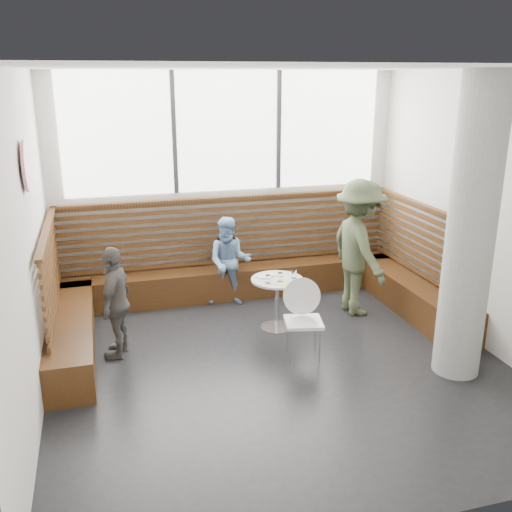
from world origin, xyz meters
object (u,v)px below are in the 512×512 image
object	(u,v)px
concrete_column	(471,231)
cafe_table	(277,293)
cafe_chair	(302,313)
child_back	(229,262)
adult_man	(359,248)
child_left	(116,302)

from	to	relation	value
concrete_column	cafe_table	size ratio (longest dim) A/B	4.70
cafe_chair	child_back	size ratio (longest dim) A/B	0.72
cafe_table	child_back	xyz separation A→B (m)	(-0.39, 0.97, 0.15)
concrete_column	adult_man	size ratio (longest dim) A/B	1.73
concrete_column	cafe_chair	xyz separation A→B (m)	(-1.53, 0.80, -1.07)
concrete_column	child_left	bearing A→B (deg)	158.65
concrete_column	child_back	world-z (taller)	concrete_column
child_left	concrete_column	bearing A→B (deg)	88.32
cafe_chair	child_left	bearing A→B (deg)	175.49
cafe_table	cafe_chair	size ratio (longest dim) A/B	0.75
concrete_column	adult_man	world-z (taller)	concrete_column
cafe_table	child_back	size ratio (longest dim) A/B	0.54
cafe_chair	adult_man	world-z (taller)	adult_man
child_back	child_left	distance (m)	1.98
cafe_table	cafe_chair	distance (m)	0.78
adult_man	cafe_table	bearing A→B (deg)	98.29
child_back	child_left	bearing A→B (deg)	-127.90
cafe_table	adult_man	world-z (taller)	adult_man
cafe_table	adult_man	distance (m)	1.32
adult_man	child_left	xyz separation A→B (m)	(-3.21, -0.41, -0.26)
concrete_column	adult_man	bearing A→B (deg)	101.16
child_back	child_left	size ratio (longest dim) A/B	0.96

